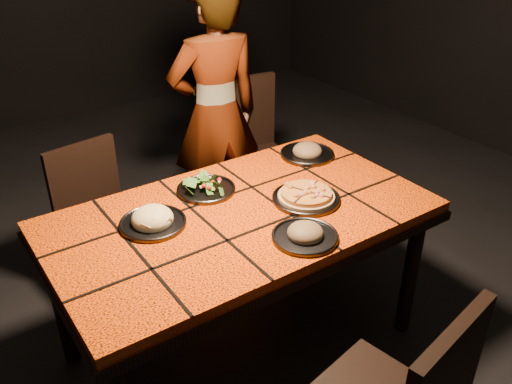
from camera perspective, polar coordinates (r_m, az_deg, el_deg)
room_shell at (r=2.01m, az=-1.94°, el=16.50°), size 6.04×7.04×3.08m
dining_table at (r=2.33m, az=-1.61°, el=-3.75°), size 1.62×0.92×0.75m
chair_far_left at (r=2.93m, az=-16.37°, el=-2.05°), size 0.43×0.43×0.83m
chair_far_right at (r=3.42m, az=-0.56°, el=5.09°), size 0.48×0.48×0.94m
diner at (r=3.24m, az=-4.27°, el=8.20°), size 0.61×0.44×1.56m
plate_pizza at (r=2.38m, az=5.30°, el=-0.49°), size 0.33×0.33×0.04m
plate_pasta at (r=2.23m, az=-10.83°, el=-2.91°), size 0.27×0.27×0.09m
plate_salad at (r=2.45m, az=-5.28°, el=0.63°), size 0.27×0.27×0.07m
plate_mushroom_a at (r=2.12m, az=5.20°, el=-4.38°), size 0.26×0.26×0.09m
plate_mushroom_b at (r=2.78m, az=5.42°, el=4.28°), size 0.28×0.28×0.09m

